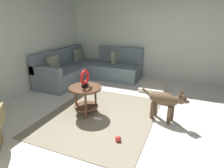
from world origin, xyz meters
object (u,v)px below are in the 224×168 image
object	(u,v)px
dog_bed_mat	(153,87)
dog_toy_ball	(118,139)
sectional_couch	(87,70)
side_table	(85,93)
dog_toy_rope	(98,119)
dog	(165,101)
torus_sculpture	(85,78)

from	to	relation	value
dog_bed_mat	dog_toy_ball	world-z (taller)	same
sectional_couch	dog_bed_mat	bearing A→B (deg)	-90.36
sectional_couch	side_table	bearing A→B (deg)	-151.33
sectional_couch	dog_toy_rope	xyz separation A→B (m)	(-2.00, -1.33, -0.27)
dog	side_table	bearing A→B (deg)	-64.03
sectional_couch	dog_bed_mat	size ratio (longest dim) A/B	2.81
dog_toy_ball	dog	bearing A→B (deg)	-30.65
dog	dog_toy_ball	distance (m)	1.09
dog_bed_mat	dog	world-z (taller)	dog
dog	dog_toy_ball	size ratio (longest dim) A/B	9.28
sectional_couch	dog_toy_ball	bearing A→B (deg)	-142.27
torus_sculpture	dog_toy_ball	size ratio (longest dim) A/B	3.62
sectional_couch	dog_toy_ball	world-z (taller)	sectional_couch
dog_bed_mat	dog_toy_ball	xyz separation A→B (m)	(-2.42, 0.05, 0.00)
sectional_couch	dog_bed_mat	xyz separation A→B (m)	(-0.01, -1.93, -0.25)
sectional_couch	side_table	world-z (taller)	sectional_couch
torus_sculpture	dog_bed_mat	bearing A→B (deg)	-26.60
side_table	dog_toy_rope	bearing A→B (deg)	-114.63
dog_bed_mat	dog	xyz separation A→B (m)	(-1.53, -0.48, 0.33)
dog_bed_mat	sectional_couch	bearing A→B (deg)	89.64
side_table	dog_bed_mat	xyz separation A→B (m)	(1.84, -0.92, -0.37)
dog_bed_mat	dog_toy_rope	world-z (taller)	dog_bed_mat
sectional_couch	dog_toy_rope	world-z (taller)	sectional_couch
dog_bed_mat	torus_sculpture	bearing A→B (deg)	153.40
side_table	torus_sculpture	bearing A→B (deg)	-97.13
dog_bed_mat	dog_toy_rope	bearing A→B (deg)	162.97
side_table	dog_toy_rope	world-z (taller)	side_table
dog	dog_toy_rope	bearing A→B (deg)	-53.85
dog_bed_mat	dog_toy_rope	distance (m)	2.08
side_table	dog_toy_rope	distance (m)	0.52
dog_toy_rope	dog_toy_ball	bearing A→B (deg)	-128.25
dog_toy_rope	sectional_couch	bearing A→B (deg)	33.61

